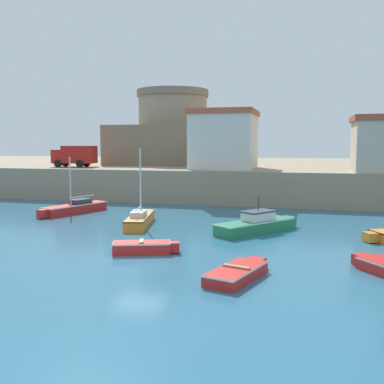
{
  "coord_description": "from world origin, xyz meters",
  "views": [
    {
      "loc": [
        7.89,
        -20.24,
        5.42
      ],
      "look_at": [
        -0.07,
        10.7,
        2.0
      ],
      "focal_mm": 42.0,
      "sensor_mm": 36.0,
      "label": 1
    }
  ],
  "objects": [
    {
      "name": "ground_plane",
      "position": [
        0.0,
        0.0,
        0.0
      ],
      "size": [
        200.0,
        200.0,
        0.0
      ],
      "primitive_type": "plane",
      "color": "#28607F"
    },
    {
      "name": "quay_seawall",
      "position": [
        0.0,
        38.12,
        1.52
      ],
      "size": [
        120.0,
        40.0,
        3.04
      ],
      "primitive_type": "cube",
      "color": "gray",
      "rests_on": "ground"
    },
    {
      "name": "dinghy_red_0",
      "position": [
        0.11,
        0.37,
        0.32
      ],
      "size": [
        3.38,
        1.91,
        0.66
      ],
      "color": "red",
      "rests_on": "ground"
    },
    {
      "name": "motorboat_green_2",
      "position": [
        4.97,
        7.25,
        0.49
      ],
      "size": [
        4.75,
        5.74,
        2.23
      ],
      "color": "#237A4C",
      "rests_on": "ground"
    },
    {
      "name": "sailboat_orange_4",
      "position": [
        -2.88,
        7.63,
        0.43
      ],
      "size": [
        2.3,
        5.9,
        5.14
      ],
      "color": "orange",
      "rests_on": "ground"
    },
    {
      "name": "dinghy_red_5",
      "position": [
        5.28,
        -2.63,
        0.26
      ],
      "size": [
        2.3,
        4.07,
        0.56
      ],
      "color": "red",
      "rests_on": "ground"
    },
    {
      "name": "sailboat_red_7",
      "position": [
        -9.78,
        11.3,
        0.44
      ],
      "size": [
        3.17,
        6.11,
        4.44
      ],
      "color": "red",
      "rests_on": "ground"
    },
    {
      "name": "fortress",
      "position": [
        -8.0,
        32.21,
        6.25
      ],
      "size": [
        12.93,
        12.93,
        8.8
      ],
      "color": "#796C57",
      "rests_on": "quay_seawall"
    },
    {
      "name": "harbor_shed_mid_row",
      "position": [
        0.0,
        23.13,
        5.88
      ],
      "size": [
        6.1,
        6.97,
        5.64
      ],
      "color": "silver",
      "rests_on": "quay_seawall"
    },
    {
      "name": "truck_on_quay",
      "position": [
        -15.61,
        22.06,
        4.26
      ],
      "size": [
        4.52,
        2.62,
        2.2
      ],
      "color": "#AD1E19",
      "rests_on": "quay_seawall"
    }
  ]
}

